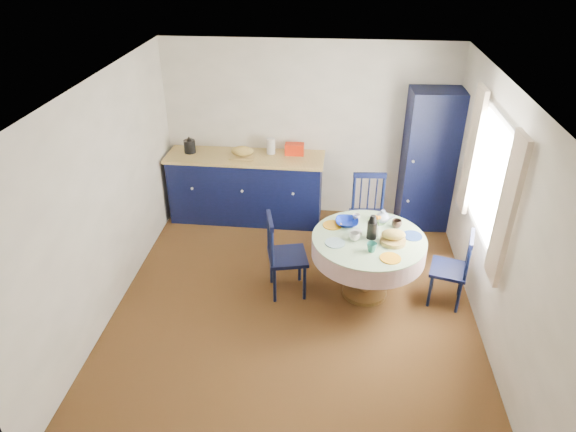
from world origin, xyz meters
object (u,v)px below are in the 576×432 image
mug_a (355,236)px  dining_table (369,247)px  kitchen_counter (247,186)px  chair_far (368,214)px  pantry_cabinet (429,161)px  mug_b (372,247)px  chair_right (453,268)px  cobalt_bowl (347,222)px  chair_left (284,255)px  mug_d (356,218)px  mug_c (397,224)px

mug_a → dining_table: bearing=19.8°
kitchen_counter → chair_far: kitchen_counter is taller
kitchen_counter → mug_a: 2.29m
pantry_cabinet → mug_a: (-1.02, -1.76, -0.17)m
pantry_cabinet → mug_b: size_ratio=17.62×
chair_right → mug_a: bearing=-75.0°
cobalt_bowl → pantry_cabinet: bearing=52.5°
kitchen_counter → dining_table: kitchen_counter is taller
pantry_cabinet → chair_far: (-0.81, -0.75, -0.45)m
kitchen_counter → dining_table: 2.35m
chair_right → chair_left: bearing=-75.2°
cobalt_bowl → chair_right: bearing=-15.4°
cobalt_bowl → dining_table: bearing=-45.9°
chair_right → mug_d: 1.21m
mug_d → chair_right: bearing=-21.5°
pantry_cabinet → chair_left: (-1.80, -1.74, -0.47)m
mug_c → mug_d: 0.47m
pantry_cabinet → chair_right: (0.08, -1.76, -0.52)m
kitchen_counter → chair_right: bearing=-32.5°
pantry_cabinet → mug_c: size_ratio=16.71×
chair_right → mug_c: 0.78m
pantry_cabinet → chair_far: size_ratio=1.88×
chair_left → mug_b: size_ratio=9.04×
chair_left → cobalt_bowl: chair_left is taller
dining_table → mug_b: 0.32m
chair_right → cobalt_bowl: chair_right is taller
dining_table → mug_d: 0.42m
dining_table → mug_a: bearing=-160.2°
mug_d → chair_left: bearing=-153.5°
chair_far → mug_a: bearing=-106.2°
pantry_cabinet → mug_b: bearing=-116.1°
chair_far → kitchen_counter: bearing=153.2°
chair_right → cobalt_bowl: 1.27m
chair_left → mug_b: chair_left is taller
chair_far → mug_d: 0.68m
mug_c → chair_left: bearing=-166.6°
mug_b → cobalt_bowl: 0.59m
dining_table → cobalt_bowl: bearing=134.1°
kitchen_counter → dining_table: (1.66, -1.66, 0.14)m
chair_right → mug_b: chair_right is taller
mug_b → pantry_cabinet: bearing=66.7°
dining_table → mug_b: size_ratio=11.40×
dining_table → chair_right: dining_table is taller
mug_b → mug_d: (-0.15, 0.63, -0.01)m
mug_a → cobalt_bowl: bearing=103.8°
kitchen_counter → mug_b: kitchen_counter is taller
dining_table → mug_c: (0.31, 0.25, 0.17)m
kitchen_counter → mug_d: 2.02m
pantry_cabinet → chair_left: bearing=-138.7°
kitchen_counter → mug_d: kitchen_counter is taller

